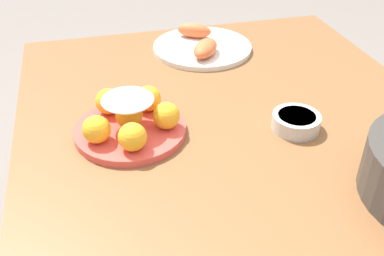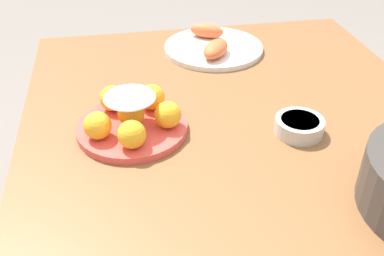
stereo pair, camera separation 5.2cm
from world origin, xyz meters
name	(u,v)px [view 1 (the left image)]	position (x,y,z in m)	size (l,w,h in m)	color
dining_table	(254,191)	(0.00, 0.00, 0.63)	(1.35, 0.93, 0.72)	brown
cake_plate	(130,120)	(-0.14, -0.23, 0.76)	(0.23, 0.23, 0.09)	#E04C42
sauce_bowl	(296,121)	(-0.07, 0.11, 0.74)	(0.10, 0.10, 0.03)	beige
seafood_platter	(202,45)	(-0.50, 0.02, 0.74)	(0.28, 0.28, 0.06)	silver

